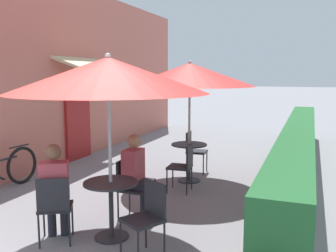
{
  "coord_description": "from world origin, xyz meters",
  "views": [
    {
      "loc": [
        2.97,
        -2.59,
        2.1
      ],
      "look_at": [
        0.15,
        4.72,
        1.0
      ],
      "focal_mm": 40.0,
      "sensor_mm": 36.0,
      "label": 1
    }
  ],
  "objects_px": {
    "cafe_chair_near_right": "(55,204)",
    "patio_umbrella_mid": "(190,75)",
    "cafe_chair_mid_right": "(193,148)",
    "seated_patron_near_left": "(137,173)",
    "seated_patron_near_right": "(55,188)",
    "patio_umbrella_near": "(108,75)",
    "patio_table_mid": "(189,156)",
    "cafe_chair_mid_left": "(184,164)",
    "cafe_chair_near_left": "(130,184)",
    "cafe_chair_near_back": "(148,213)",
    "patio_table_near": "(111,200)"
  },
  "relations": [
    {
      "from": "patio_umbrella_near",
      "to": "patio_umbrella_mid",
      "type": "distance_m",
      "value": 2.81
    },
    {
      "from": "patio_umbrella_near",
      "to": "patio_table_mid",
      "type": "distance_m",
      "value": 3.22
    },
    {
      "from": "patio_table_near",
      "to": "seated_patron_near_left",
      "type": "bearing_deg",
      "value": 87.18
    },
    {
      "from": "patio_table_near",
      "to": "seated_patron_near_left",
      "type": "relative_size",
      "value": 0.59
    },
    {
      "from": "cafe_chair_mid_left",
      "to": "cafe_chair_mid_right",
      "type": "xyz_separation_m",
      "value": [
        -0.24,
        1.36,
        0.0
      ]
    },
    {
      "from": "cafe_chair_near_left",
      "to": "patio_umbrella_mid",
      "type": "height_order",
      "value": "patio_umbrella_mid"
    },
    {
      "from": "patio_umbrella_mid",
      "to": "cafe_chair_mid_right",
      "type": "distance_m",
      "value": 1.71
    },
    {
      "from": "cafe_chair_near_right",
      "to": "cafe_chair_near_back",
      "type": "distance_m",
      "value": 1.2
    },
    {
      "from": "seated_patron_near_right",
      "to": "cafe_chair_mid_left",
      "type": "bearing_deg",
      "value": 40.22
    },
    {
      "from": "cafe_chair_near_right",
      "to": "patio_umbrella_mid",
      "type": "height_order",
      "value": "patio_umbrella_mid"
    },
    {
      "from": "cafe_chair_near_left",
      "to": "cafe_chair_mid_right",
      "type": "height_order",
      "value": "same"
    },
    {
      "from": "seated_patron_near_left",
      "to": "cafe_chair_mid_left",
      "type": "xyz_separation_m",
      "value": [
        0.23,
        1.44,
        -0.17
      ]
    },
    {
      "from": "cafe_chair_near_left",
      "to": "patio_umbrella_near",
      "type": "bearing_deg",
      "value": 6.35
    },
    {
      "from": "seated_patron_near_left",
      "to": "cafe_chair_near_right",
      "type": "distance_m",
      "value": 1.26
    },
    {
      "from": "cafe_chair_mid_left",
      "to": "cafe_chair_near_back",
      "type": "bearing_deg",
      "value": -174.8
    },
    {
      "from": "patio_umbrella_near",
      "to": "cafe_chair_mid_left",
      "type": "bearing_deg",
      "value": 83.04
    },
    {
      "from": "seated_patron_near_left",
      "to": "cafe_chair_mid_right",
      "type": "bearing_deg",
      "value": -179.82
    },
    {
      "from": "cafe_chair_mid_right",
      "to": "seated_patron_near_left",
      "type": "bearing_deg",
      "value": -3.36
    },
    {
      "from": "patio_umbrella_near",
      "to": "patio_table_mid",
      "type": "height_order",
      "value": "patio_umbrella_near"
    },
    {
      "from": "cafe_chair_near_left",
      "to": "cafe_chair_near_right",
      "type": "distance_m",
      "value": 1.2
    },
    {
      "from": "patio_umbrella_near",
      "to": "cafe_chair_near_right",
      "type": "distance_m",
      "value": 1.71
    },
    {
      "from": "seated_patron_near_left",
      "to": "seated_patron_near_right",
      "type": "bearing_deg",
      "value": -32.95
    },
    {
      "from": "patio_table_near",
      "to": "cafe_chair_mid_left",
      "type": "bearing_deg",
      "value": 83.04
    },
    {
      "from": "seated_patron_near_left",
      "to": "seated_patron_near_right",
      "type": "distance_m",
      "value": 1.19
    },
    {
      "from": "cafe_chair_near_back",
      "to": "cafe_chair_mid_right",
      "type": "xyz_separation_m",
      "value": [
        -0.61,
        3.76,
        0.0
      ]
    },
    {
      "from": "patio_umbrella_near",
      "to": "patio_umbrella_mid",
      "type": "height_order",
      "value": "same"
    },
    {
      "from": "seated_patron_near_left",
      "to": "cafe_chair_mid_right",
      "type": "xyz_separation_m",
      "value": [
        -0.02,
        2.8,
        -0.17
      ]
    },
    {
      "from": "cafe_chair_near_right",
      "to": "patio_umbrella_mid",
      "type": "relative_size",
      "value": 0.35
    },
    {
      "from": "cafe_chair_near_right",
      "to": "cafe_chair_mid_right",
      "type": "xyz_separation_m",
      "value": [
        0.57,
        3.9,
        0.0
      ]
    },
    {
      "from": "seated_patron_near_left",
      "to": "cafe_chair_mid_right",
      "type": "distance_m",
      "value": 2.8
    },
    {
      "from": "cafe_chair_near_right",
      "to": "patio_table_mid",
      "type": "xyz_separation_m",
      "value": [
        0.69,
        3.22,
        -0.01
      ]
    },
    {
      "from": "patio_table_near",
      "to": "patio_umbrella_mid",
      "type": "height_order",
      "value": "patio_umbrella_mid"
    },
    {
      "from": "seated_patron_near_right",
      "to": "seated_patron_near_left",
      "type": "bearing_deg",
      "value": 27.05
    },
    {
      "from": "cafe_chair_mid_right",
      "to": "cafe_chair_mid_left",
      "type": "bearing_deg",
      "value": 6.35
    },
    {
      "from": "cafe_chair_near_left",
      "to": "patio_umbrella_mid",
      "type": "bearing_deg",
      "value": 174.03
    },
    {
      "from": "cafe_chair_near_left",
      "to": "patio_umbrella_mid",
      "type": "distance_m",
      "value": 2.64
    },
    {
      "from": "patio_umbrella_near",
      "to": "cafe_chair_near_left",
      "type": "relative_size",
      "value": 2.84
    },
    {
      "from": "cafe_chair_mid_left",
      "to": "patio_umbrella_mid",
      "type": "bearing_deg",
      "value": 6.35
    },
    {
      "from": "patio_umbrella_mid",
      "to": "cafe_chair_mid_left",
      "type": "distance_m",
      "value": 1.71
    },
    {
      "from": "patio_umbrella_mid",
      "to": "cafe_chair_near_left",
      "type": "bearing_deg",
      "value": -95.85
    },
    {
      "from": "seated_patron_near_left",
      "to": "cafe_chair_mid_left",
      "type": "height_order",
      "value": "seated_patron_near_left"
    },
    {
      "from": "patio_table_mid",
      "to": "cafe_chair_mid_left",
      "type": "xyz_separation_m",
      "value": [
        0.12,
        -0.68,
        0.01
      ]
    },
    {
      "from": "patio_table_mid",
      "to": "cafe_chair_mid_left",
      "type": "height_order",
      "value": "cafe_chair_mid_left"
    },
    {
      "from": "cafe_chair_near_back",
      "to": "patio_table_mid",
      "type": "xyz_separation_m",
      "value": [
        -0.49,
        3.08,
        -0.01
      ]
    },
    {
      "from": "cafe_chair_near_left",
      "to": "cafe_chair_mid_left",
      "type": "distance_m",
      "value": 1.48
    },
    {
      "from": "patio_table_near",
      "to": "cafe_chair_near_right",
      "type": "height_order",
      "value": "cafe_chair_near_right"
    },
    {
      "from": "seated_patron_near_left",
      "to": "patio_umbrella_mid",
      "type": "height_order",
      "value": "patio_umbrella_mid"
    },
    {
      "from": "cafe_chair_near_right",
      "to": "seated_patron_near_right",
      "type": "distance_m",
      "value": 0.2
    },
    {
      "from": "patio_table_near",
      "to": "patio_umbrella_mid",
      "type": "bearing_deg",
      "value": 87.16
    },
    {
      "from": "cafe_chair_near_left",
      "to": "seated_patron_near_right",
      "type": "bearing_deg",
      "value": -28.2
    }
  ]
}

